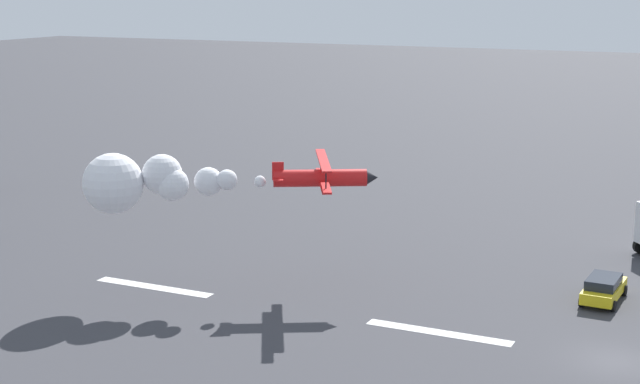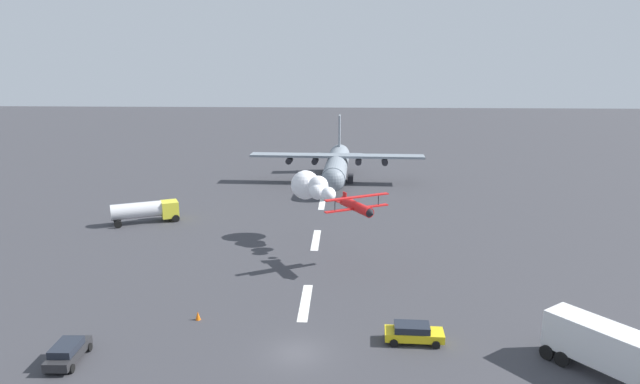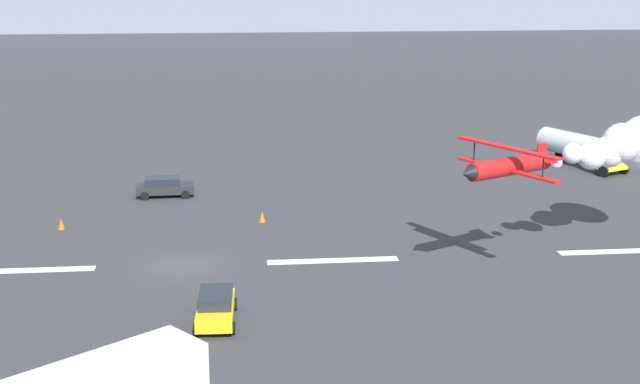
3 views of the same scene
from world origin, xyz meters
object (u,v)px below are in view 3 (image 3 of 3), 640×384
(traffic_cone_far, at_px, (262,217))
(stunt_biplane_red, at_px, (622,147))
(traffic_cone_near, at_px, (61,224))
(fuel_tanker_truck, at_px, (582,148))
(followme_car_yellow, at_px, (216,307))
(airport_staff_sedan, at_px, (164,186))

(traffic_cone_far, bearing_deg, stunt_biplane_red, -22.14)
(traffic_cone_near, height_order, traffic_cone_far, same)
(fuel_tanker_truck, xyz_separation_m, traffic_cone_far, (-28.54, -14.52, -1.36))
(fuel_tanker_truck, bearing_deg, stunt_biplane_red, -106.45)
(traffic_cone_near, bearing_deg, followme_car_yellow, -58.90)
(stunt_biplane_red, distance_m, traffic_cone_near, 36.78)
(fuel_tanker_truck, height_order, followme_car_yellow, fuel_tanker_truck)
(stunt_biplane_red, height_order, traffic_cone_far, stunt_biplane_red)
(stunt_biplane_red, xyz_separation_m, followme_car_yellow, (-24.69, -9.12, -5.84))
(fuel_tanker_truck, distance_m, airport_staff_sedan, 36.38)
(followme_car_yellow, relative_size, airport_staff_sedan, 1.06)
(fuel_tanker_truck, height_order, traffic_cone_far, fuel_tanker_truck)
(fuel_tanker_truck, height_order, airport_staff_sedan, fuel_tanker_truck)
(followme_car_yellow, bearing_deg, traffic_cone_near, 121.10)
(stunt_biplane_red, relative_size, airport_staff_sedan, 3.56)
(followme_car_yellow, height_order, traffic_cone_near, followme_car_yellow)
(followme_car_yellow, xyz_separation_m, airport_staff_sedan, (-4.15, 25.68, -0.00))
(stunt_biplane_red, height_order, fuel_tanker_truck, stunt_biplane_red)
(traffic_cone_near, bearing_deg, fuel_tanker_truck, 19.51)
(stunt_biplane_red, height_order, traffic_cone_near, stunt_biplane_red)
(airport_staff_sedan, distance_m, traffic_cone_near, 10.40)
(stunt_biplane_red, height_order, airport_staff_sedan, stunt_biplane_red)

